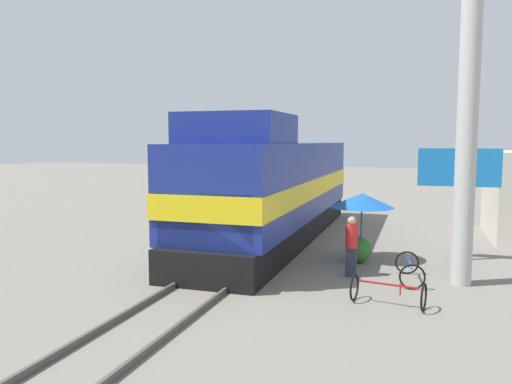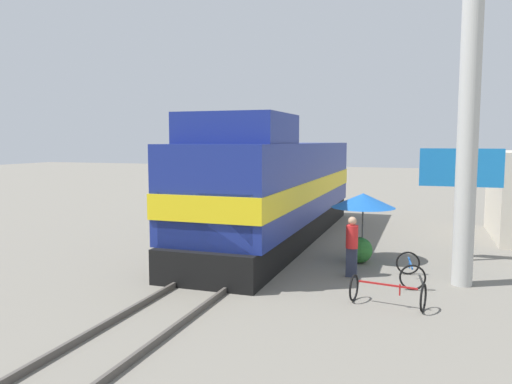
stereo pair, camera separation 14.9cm
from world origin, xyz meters
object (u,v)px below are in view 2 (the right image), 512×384
(locomotive, at_px, (275,189))
(person_bystander, at_px, (352,244))
(vendor_umbrella, at_px, (363,200))
(billboard_sign, at_px, (461,175))
(bicycle, at_px, (410,269))
(utility_pole, at_px, (470,82))
(bicycle_spare, at_px, (388,292))

(locomotive, relative_size, person_bystander, 8.35)
(vendor_umbrella, distance_m, billboard_sign, 3.16)
(vendor_umbrella, bearing_deg, bicycle, -53.06)
(utility_pole, distance_m, person_bystander, 5.28)
(billboard_sign, relative_size, bicycle, 2.16)
(utility_pole, bearing_deg, locomotive, 147.93)
(utility_pole, height_order, person_bystander, utility_pole)
(utility_pole, xyz_separation_m, person_bystander, (-2.91, -0.13, -4.41))
(billboard_sign, bearing_deg, person_bystander, -134.64)
(person_bystander, distance_m, bicycle_spare, 2.64)
(locomotive, xyz_separation_m, bicycle, (5.10, -4.18, -1.66))
(utility_pole, relative_size, person_bystander, 6.18)
(vendor_umbrella, xyz_separation_m, billboard_sign, (2.90, 0.97, 0.82))
(bicycle, bearing_deg, vendor_umbrella, -59.24)
(person_bystander, distance_m, bicycle, 1.69)
(utility_pole, xyz_separation_m, billboard_sign, (0.04, 2.86, -2.57))
(utility_pole, distance_m, bicycle_spare, 5.83)
(locomotive, height_order, utility_pole, utility_pole)
(utility_pole, xyz_separation_m, vendor_umbrella, (-2.86, 1.89, -3.39))
(utility_pole, bearing_deg, billboard_sign, 89.11)
(locomotive, distance_m, vendor_umbrella, 4.16)
(vendor_umbrella, relative_size, bicycle_spare, 1.25)
(utility_pole, bearing_deg, person_bystander, -177.39)
(bicycle, bearing_deg, person_bystander, -7.08)
(billboard_sign, bearing_deg, locomotive, 169.77)
(billboard_sign, height_order, bicycle, billboard_sign)
(billboard_sign, bearing_deg, bicycle_spare, -108.74)
(utility_pole, distance_m, billboard_sign, 3.84)
(person_bystander, relative_size, bicycle, 1.03)
(locomotive, xyz_separation_m, bicycle_spare, (4.67, -6.46, -1.67))
(person_bystander, xyz_separation_m, bicycle, (1.59, -0.02, -0.59))
(billboard_sign, bearing_deg, bicycle, -114.32)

